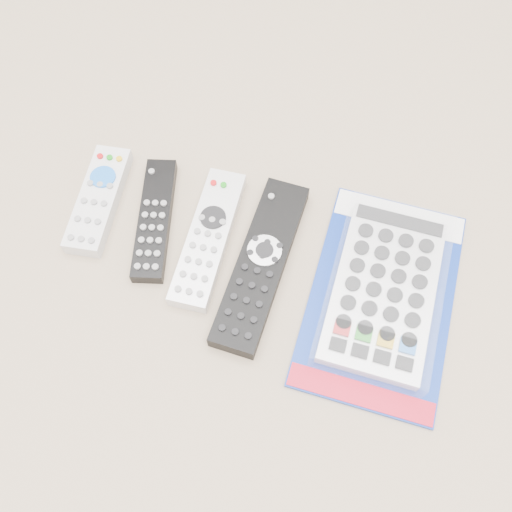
% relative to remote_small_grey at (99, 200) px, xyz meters
% --- Properties ---
extents(remote_small_grey, '(0.07, 0.17, 0.03)m').
position_rel_remote_small_grey_xyz_m(remote_small_grey, '(0.00, 0.00, 0.00)').
color(remote_small_grey, silver).
rests_on(remote_small_grey, ground).
extents(remote_slim_black, '(0.08, 0.19, 0.02)m').
position_rel_remote_small_grey_xyz_m(remote_slim_black, '(0.09, -0.01, -0.00)').
color(remote_slim_black, black).
rests_on(remote_slim_black, ground).
extents(remote_silver_dvd, '(0.05, 0.21, 0.02)m').
position_rel_remote_small_grey_xyz_m(remote_silver_dvd, '(0.17, -0.02, -0.00)').
color(remote_silver_dvd, silver).
rests_on(remote_silver_dvd, ground).
extents(remote_large_black, '(0.08, 0.26, 0.03)m').
position_rel_remote_small_grey_xyz_m(remote_large_black, '(0.25, -0.04, 0.00)').
color(remote_large_black, black).
rests_on(remote_large_black, ground).
extents(jumbo_remote_packaged, '(0.20, 0.31, 0.04)m').
position_rel_remote_small_grey_xyz_m(jumbo_remote_packaged, '(0.41, -0.04, 0.01)').
color(jumbo_remote_packaged, navy).
rests_on(jumbo_remote_packaged, ground).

